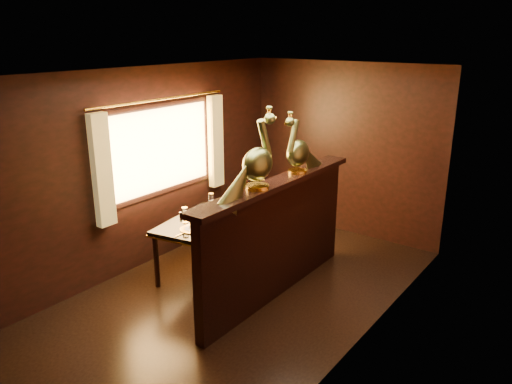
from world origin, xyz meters
TOP-DOWN VIEW (x-y plane):
  - ground at (0.00, 0.00)m, footprint 5.00×5.00m
  - room_shell at (-0.09, 0.02)m, footprint 3.04×5.04m
  - partition at (0.32, 0.30)m, footprint 0.26×2.70m
  - dining_table at (-0.70, 0.17)m, footprint 0.93×1.31m
  - chair_left at (-0.10, 0.35)m, footprint 0.47×0.50m
  - chair_right at (-0.24, 0.50)m, footprint 0.60×0.62m
  - peacock_left at (0.33, -0.07)m, footprint 0.26×0.69m
  - peacock_right at (0.33, 0.70)m, footprint 0.23×0.60m

SIDE VIEW (x-z plane):
  - ground at x=0.00m, z-range 0.00..0.00m
  - dining_table at x=-0.70m, z-range 0.18..1.09m
  - chair_left at x=-0.10m, z-range 0.03..1.29m
  - partition at x=0.32m, z-range 0.03..1.39m
  - chair_right at x=-0.24m, z-range 0.03..1.40m
  - room_shell at x=-0.09m, z-range 0.32..2.84m
  - peacock_right at x=0.33m, z-range 1.36..2.08m
  - peacock_left at x=0.33m, z-range 1.36..2.18m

